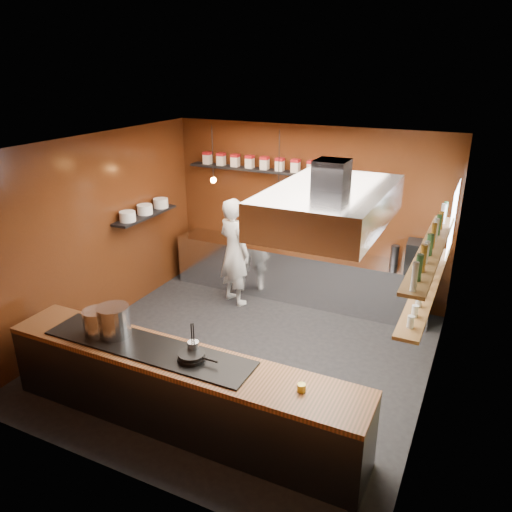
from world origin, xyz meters
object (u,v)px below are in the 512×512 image
Objects in this scene: espresso_machine at (420,255)px; stockpot_small at (97,322)px; stockpot_large at (114,321)px; chef at (234,252)px; extractor_hood at (330,205)px.

stockpot_small is at bearing -133.09° from espresso_machine.
stockpot_large is 0.88× the size of espresso_machine.
stockpot_small is (-0.20, -0.06, -0.03)m from stockpot_large.
stockpot_large is 3.09m from chef.
extractor_hood reaches higher than stockpot_small.
stockpot_large is 0.21m from stockpot_small.
chef is (0.17, 3.14, -0.16)m from stockpot_small.
chef reaches higher than espresso_machine.
chef is (-2.23, 1.93, -1.57)m from extractor_hood.
chef reaches higher than stockpot_small.
stockpot_small is 0.17× the size of chef.
stockpot_large is (-2.20, -1.15, -1.38)m from extractor_hood.
stockpot_small is 0.75× the size of espresso_machine.
chef is at bearing 86.95° from stockpot_small.
extractor_hood is 5.25× the size of stockpot_large.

